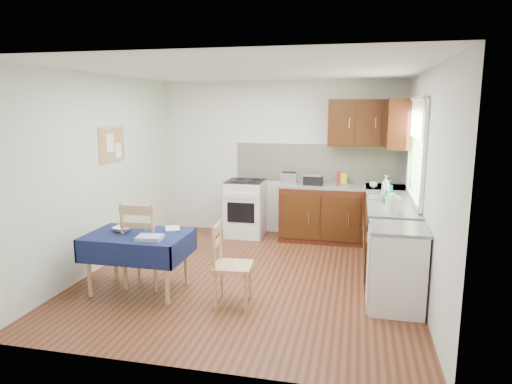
% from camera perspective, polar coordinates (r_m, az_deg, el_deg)
% --- Properties ---
extents(floor, '(4.20, 4.20, 0.00)m').
position_cam_1_polar(floor, '(5.81, -0.80, -10.50)').
color(floor, '#492113').
rests_on(floor, ground).
extents(ceiling, '(4.00, 4.20, 0.02)m').
position_cam_1_polar(ceiling, '(5.43, -0.87, 14.92)').
color(ceiling, white).
rests_on(ceiling, wall_back).
extents(wall_back, '(4.00, 0.02, 2.50)m').
position_cam_1_polar(wall_back, '(7.52, 2.90, 4.19)').
color(wall_back, silver).
rests_on(wall_back, ground).
extents(wall_front, '(4.00, 0.02, 2.50)m').
position_cam_1_polar(wall_front, '(3.51, -8.85, -3.43)').
color(wall_front, silver).
rests_on(wall_front, ground).
extents(wall_left, '(0.02, 4.20, 2.50)m').
position_cam_1_polar(wall_left, '(6.25, -18.98, 2.30)').
color(wall_left, silver).
rests_on(wall_left, ground).
extents(wall_right, '(0.02, 4.20, 2.50)m').
position_cam_1_polar(wall_right, '(5.38, 20.35, 0.95)').
color(wall_right, silver).
rests_on(wall_right, ground).
extents(base_cabinets, '(1.90, 2.30, 0.86)m').
position_cam_1_polar(base_cabinets, '(6.73, 13.07, -3.95)').
color(base_cabinets, black).
rests_on(base_cabinets, ground).
extents(worktop_back, '(1.90, 0.60, 0.04)m').
position_cam_1_polar(worktop_back, '(7.17, 10.76, 0.71)').
color(worktop_back, slate).
rests_on(worktop_back, base_cabinets).
extents(worktop_right, '(0.60, 1.70, 0.04)m').
position_cam_1_polar(worktop_right, '(6.05, 16.52, -1.37)').
color(worktop_right, slate).
rests_on(worktop_right, base_cabinets).
extents(worktop_corner, '(0.60, 0.60, 0.04)m').
position_cam_1_polar(worktop_corner, '(7.18, 15.94, 0.50)').
color(worktop_corner, slate).
rests_on(worktop_corner, base_cabinets).
extents(splashback, '(2.70, 0.02, 0.60)m').
position_cam_1_polar(splashback, '(7.43, 7.84, 3.64)').
color(splashback, beige).
rests_on(splashback, wall_back).
extents(upper_cabinets, '(1.20, 0.85, 0.70)m').
position_cam_1_polar(upper_cabinets, '(7.07, 14.92, 8.32)').
color(upper_cabinets, black).
rests_on(upper_cabinets, wall_back).
extents(stove, '(0.60, 0.61, 0.92)m').
position_cam_1_polar(stove, '(7.46, -1.34, -2.01)').
color(stove, white).
rests_on(stove, ground).
extents(window, '(0.04, 1.48, 1.26)m').
position_cam_1_polar(window, '(6.02, 19.47, 5.81)').
color(window, '#365E26').
rests_on(window, wall_right).
extents(fridge, '(0.58, 0.60, 0.89)m').
position_cam_1_polar(fridge, '(5.02, 17.12, -9.10)').
color(fridge, white).
rests_on(fridge, ground).
extents(corkboard, '(0.04, 0.62, 0.47)m').
position_cam_1_polar(corkboard, '(6.46, -17.55, 5.75)').
color(corkboard, tan).
rests_on(corkboard, wall_left).
extents(dining_table, '(1.12, 0.76, 0.68)m').
position_cam_1_polar(dining_table, '(5.38, -14.52, -6.15)').
color(dining_table, '#0F123C').
rests_on(dining_table, ground).
extents(chair_far, '(0.47, 0.47, 1.03)m').
position_cam_1_polar(chair_far, '(5.49, -13.86, -6.05)').
color(chair_far, tan).
rests_on(chair_far, ground).
extents(chair_near, '(0.43, 0.43, 0.89)m').
position_cam_1_polar(chair_near, '(4.91, -3.42, -8.68)').
color(chair_near, tan).
rests_on(chair_near, ground).
extents(toaster, '(0.25, 0.15, 0.19)m').
position_cam_1_polar(toaster, '(7.17, 4.13, 1.75)').
color(toaster, silver).
rests_on(toaster, worktop_back).
extents(sandwich_press, '(0.29, 0.25, 0.17)m').
position_cam_1_polar(sandwich_press, '(7.13, 7.16, 1.60)').
color(sandwich_press, black).
rests_on(sandwich_press, worktop_back).
extents(sauce_bottle, '(0.05, 0.05, 0.22)m').
position_cam_1_polar(sauce_bottle, '(7.10, 10.31, 1.70)').
color(sauce_bottle, red).
rests_on(sauce_bottle, worktop_back).
extents(yellow_packet, '(0.12, 0.08, 0.16)m').
position_cam_1_polar(yellow_packet, '(7.31, 10.83, 1.71)').
color(yellow_packet, yellow).
rests_on(yellow_packet, worktop_back).
extents(dish_rack, '(0.41, 0.31, 0.19)m').
position_cam_1_polar(dish_rack, '(6.24, 15.77, -0.58)').
color(dish_rack, '#939298').
rests_on(dish_rack, worktop_right).
extents(kettle, '(0.14, 0.14, 0.24)m').
position_cam_1_polar(kettle, '(5.39, 16.58, -1.44)').
color(kettle, white).
rests_on(kettle, worktop_right).
extents(cup, '(0.14, 0.14, 0.09)m').
position_cam_1_polar(cup, '(7.01, 14.47, 0.87)').
color(cup, white).
rests_on(cup, worktop_back).
extents(soap_bottle_a, '(0.15, 0.15, 0.28)m').
position_cam_1_polar(soap_bottle_a, '(6.38, 15.89, 0.74)').
color(soap_bottle_a, white).
rests_on(soap_bottle_a, worktop_right).
extents(soap_bottle_b, '(0.12, 0.11, 0.20)m').
position_cam_1_polar(soap_bottle_b, '(6.53, 16.21, 0.56)').
color(soap_bottle_b, blue).
rests_on(soap_bottle_b, worktop_right).
extents(soap_bottle_c, '(0.15, 0.15, 0.16)m').
position_cam_1_polar(soap_bottle_c, '(5.96, 16.00, -0.57)').
color(soap_bottle_c, '#248323').
rests_on(soap_bottle_c, worktop_right).
extents(plate_bowl, '(0.23, 0.23, 0.05)m').
position_cam_1_polar(plate_bowl, '(5.49, -16.30, -4.45)').
color(plate_bowl, beige).
rests_on(plate_bowl, dining_table).
extents(book, '(0.25, 0.28, 0.02)m').
position_cam_1_polar(book, '(5.44, -11.28, -4.56)').
color(book, white).
rests_on(book, dining_table).
extents(spice_jar, '(0.05, 0.05, 0.10)m').
position_cam_1_polar(spice_jar, '(5.46, -13.84, -4.18)').
color(spice_jar, '#27912A').
rests_on(spice_jar, dining_table).
extents(tea_towel, '(0.28, 0.23, 0.05)m').
position_cam_1_polar(tea_towel, '(5.07, -13.16, -5.61)').
color(tea_towel, '#2A459B').
rests_on(tea_towel, dining_table).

